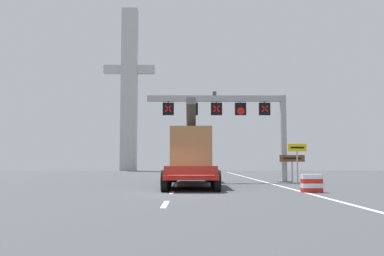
# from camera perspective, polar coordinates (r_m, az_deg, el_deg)

# --- Properties ---
(ground) EXTENTS (112.00, 112.00, 0.00)m
(ground) POSITION_cam_1_polar(r_m,az_deg,el_deg) (21.44, -1.64, -8.60)
(ground) COLOR #424449
(lane_markings) EXTENTS (0.20, 45.54, 0.01)m
(lane_markings) POSITION_cam_1_polar(r_m,az_deg,el_deg) (36.90, -1.70, -6.91)
(lane_markings) COLOR silver
(lane_markings) RESTS_ON ground
(edge_line_right) EXTENTS (0.20, 63.00, 0.01)m
(edge_line_right) POSITION_cam_1_polar(r_m,az_deg,el_deg) (33.91, 9.44, -7.05)
(edge_line_right) COLOR silver
(edge_line_right) RESTS_ON ground
(overhead_lane_gantry) EXTENTS (10.84, 0.90, 6.90)m
(overhead_lane_gantry) POSITION_cam_1_polar(r_m,az_deg,el_deg) (32.80, 5.62, 2.10)
(overhead_lane_gantry) COLOR #9EA0A5
(overhead_lane_gantry) RESTS_ON ground
(heavy_haul_truck_red) EXTENTS (3.07, 14.08, 5.30)m
(heavy_haul_truck_red) POSITION_cam_1_polar(r_m,az_deg,el_deg) (29.24, -0.10, -3.63)
(heavy_haul_truck_red) COLOR red
(heavy_haul_truck_red) RESTS_ON ground
(exit_sign_yellow) EXTENTS (1.29, 0.15, 2.77)m
(exit_sign_yellow) POSITION_cam_1_polar(r_m,az_deg,el_deg) (30.30, 13.85, -3.40)
(exit_sign_yellow) COLOR #9EA0A5
(exit_sign_yellow) RESTS_ON ground
(tourist_info_sign_brown) EXTENTS (1.85, 0.15, 2.03)m
(tourist_info_sign_brown) POSITION_cam_1_polar(r_m,az_deg,el_deg) (32.41, 13.20, -4.32)
(tourist_info_sign_brown) COLOR #9EA0A5
(tourist_info_sign_brown) RESTS_ON ground
(crash_barrier_striped) EXTENTS (1.02, 0.54, 0.90)m
(crash_barrier_striped) POSITION_cam_1_polar(r_m,az_deg,el_deg) (22.33, 15.66, -7.12)
(crash_barrier_striped) COLOR red
(crash_barrier_striped) RESTS_ON ground
(bridge_pylon_distant) EXTENTS (9.00, 2.00, 29.08)m
(bridge_pylon_distant) POSITION_cam_1_polar(r_m,az_deg,el_deg) (77.37, -8.36, 5.46)
(bridge_pylon_distant) COLOR #B7B7B2
(bridge_pylon_distant) RESTS_ON ground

